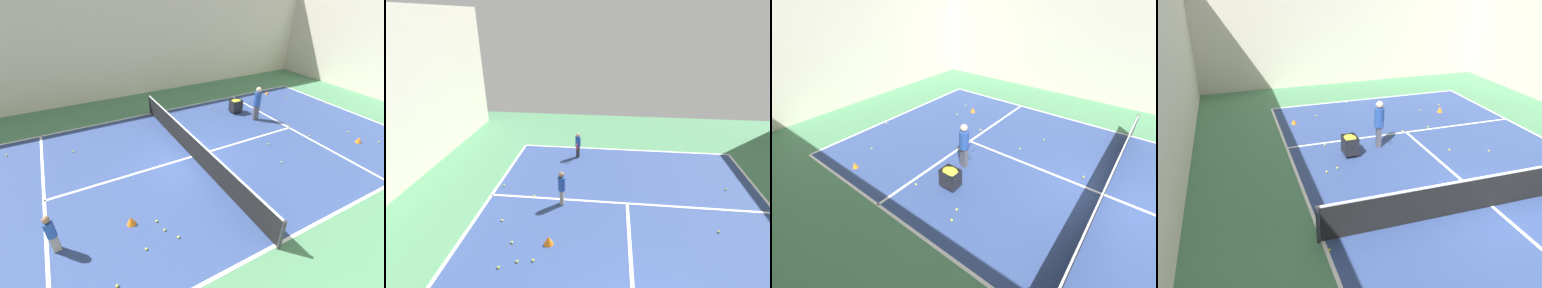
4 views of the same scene
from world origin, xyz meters
The scene contains 36 objects.
ground_plane centered at (0.00, 0.00, 0.00)m, with size 30.88×30.88×0.00m, color #477F56.
court_playing_area centered at (0.00, 0.00, 0.00)m, with size 9.79×20.19×0.00m.
line_baseline_far centered at (0.00, 10.10, 0.01)m, with size 9.79×0.10×0.00m, color white.
line_sideline_left centered at (-4.89, 0.00, 0.01)m, with size 0.10×20.19×0.00m, color white.
line_sideline_right centered at (4.89, 0.00, 0.01)m, with size 0.10×20.19×0.00m, color white.
line_service_near centered at (0.00, -5.55, 0.01)m, with size 9.79×0.10×0.00m, color white.
line_service_far centered at (0.00, 5.55, 0.01)m, with size 9.79×0.10×0.00m, color white.
line_centre_service centered at (0.00, 0.00, 0.01)m, with size 0.10×11.11×0.00m, color white.
hall_enclosure_left centered at (-8.31, 0.00, 3.22)m, with size 0.15×27.18×6.44m.
tennis_net centered at (0.00, 0.00, 0.54)m, with size 10.09×0.10×1.04m.
coach_at_net centered at (-1.58, 4.66, 1.02)m, with size 0.42×0.71×1.78m.
child_midcourt centered at (2.25, -5.28, 0.72)m, with size 0.26×0.26×1.25m.
ball_cart centered at (-2.82, 4.27, 0.53)m, with size 0.50×0.61×0.75m.
training_cone_0 centered at (2.31, -3.27, 0.14)m, with size 0.28×0.28×0.28m, color orange.
training_cone_1 centered at (-4.21, 7.86, 0.10)m, with size 0.22×0.22×0.20m, color orange.
training_cone_2 centered at (2.53, 7.25, 0.14)m, with size 0.26×0.26×0.27m, color orange.
tennis_ball_0 centered at (-4.83, -0.39, 0.04)m, with size 0.07×0.07×0.07m, color yellow.
tennis_ball_1 centered at (3.42, -2.24, 0.04)m, with size 0.07×0.07×0.07m, color yellow.
tennis_ball_2 centered at (3.00, -2.49, 0.04)m, with size 0.07×0.07×0.07m, color yellow.
tennis_ball_3 centered at (-3.50, 5.29, 0.04)m, with size 0.07×0.07×0.07m, color yellow.
tennis_ball_4 centered at (-3.70, -6.85, 0.04)m, with size 0.07×0.07×0.07m, color yellow.
tennis_ball_6 centered at (-3.08, 8.44, 0.04)m, with size 0.07×0.07×0.07m, color yellow.
tennis_ball_7 centered at (0.49, 0.81, 0.04)m, with size 0.07×0.07×0.07m, color yellow.
tennis_ball_8 centered at (-3.54, 3.43, 0.04)m, with size 0.07×0.07×0.07m, color yellow.
tennis_ball_9 centered at (1.09, 5.73, 0.04)m, with size 0.07×0.07×0.07m, color yellow.
tennis_ball_10 centered at (-2.69, -4.34, 0.04)m, with size 0.07×0.07×0.07m, color yellow.
tennis_ball_11 centered at (3.99, -4.12, 0.04)m, with size 0.07×0.07×0.07m, color yellow.
tennis_ball_12 centered at (-3.94, 3.29, 0.04)m, with size 0.07×0.07×0.07m, color yellow.
tennis_ball_13 centered at (3.36, -3.18, 0.04)m, with size 0.07×0.07×0.07m, color yellow.
tennis_ball_14 centered at (2.59, -2.58, 0.04)m, with size 0.07×0.07×0.07m, color yellow.
tennis_ball_15 centered at (-0.13, 5.62, 0.04)m, with size 0.07×0.07×0.07m, color yellow.
tennis_ball_17 centered at (-1.23, 9.84, 0.04)m, with size 0.07×0.07×0.07m, color yellow.
tennis_ball_18 centered at (2.97, 8.09, 0.04)m, with size 0.07×0.07×0.07m, color yellow.
tennis_ball_19 centered at (1.72, 7.70, 0.04)m, with size 0.07×0.07×0.07m, color yellow.
tennis_ball_20 centered at (2.09, 2.98, 0.04)m, with size 0.07×0.07×0.07m, color yellow.
tennis_ball_21 centered at (0.76, 3.50, 0.04)m, with size 0.07×0.07×0.07m, color yellow.
Camera 1 is at (7.84, -4.16, 6.04)m, focal length 24.00 mm.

